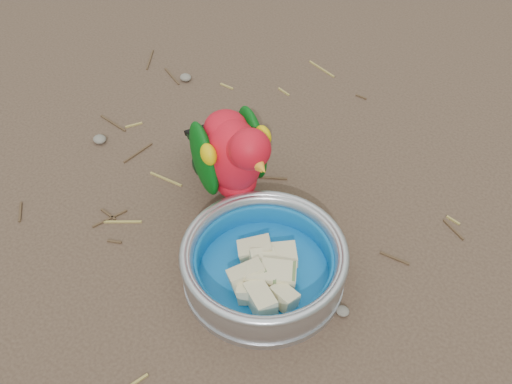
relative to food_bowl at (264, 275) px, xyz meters
The scene contains 6 objects.
ground 0.07m from the food_bowl, 124.94° to the left, with size 60.00×60.00×0.00m, color #4B382B.
food_bowl is the anchor object (origin of this frame).
bowl_wall 0.03m from the food_bowl, ahead, with size 0.22×0.22×0.04m, color #B2B2BA, non-canonical shape.
fruit_wedges 0.02m from the food_bowl, ahead, with size 0.13×0.13×0.03m, color beige, non-canonical shape.
lory_parrot 0.16m from the food_bowl, 140.61° to the left, with size 0.10×0.21×0.17m, color red, non-canonical shape.
ground_debris 0.12m from the food_bowl, 106.61° to the left, with size 0.90×0.80×0.01m, color #A18A42, non-canonical shape.
Camera 1 is at (0.28, -0.44, 0.63)m, focal length 40.00 mm.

